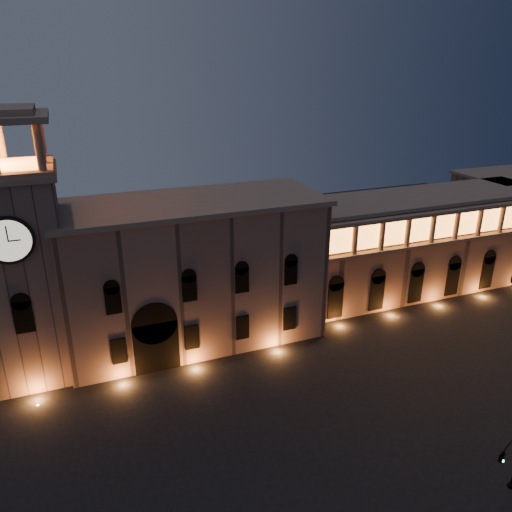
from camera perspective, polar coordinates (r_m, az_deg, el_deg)
name	(u,v)px	position (r m, az deg, el deg)	size (l,w,h in m)	color
ground	(282,449)	(47.87, 2.96, -21.14)	(160.00, 160.00, 0.00)	black
government_building	(193,272)	(60.21, -7.19, -1.79)	(30.80, 12.80, 17.60)	#7C5D51
clock_tower	(20,267)	(56.84, -25.40, -1.18)	(9.80, 9.80, 32.40)	#7C5D51
colonnade_wing	(416,243)	(77.09, 17.78, 1.47)	(40.60, 11.50, 14.50)	brown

